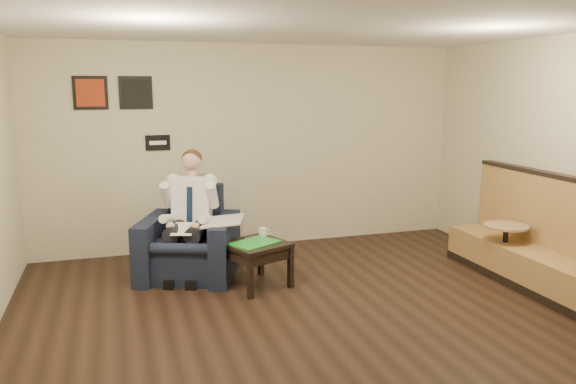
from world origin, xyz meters
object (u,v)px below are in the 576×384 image
object	(u,v)px
banquette	(534,232)
cafe_table	(504,251)
green_folder	(254,243)
armchair	(189,233)
smartphone	(250,238)
side_table	(256,264)
coffee_mug	(263,232)
seated_man	(185,220)

from	to	relation	value
banquette	cafe_table	xyz separation A→B (m)	(-0.11, 0.34, -0.31)
cafe_table	green_folder	bearing A→B (deg)	169.62
armchair	green_folder	distance (m)	0.90
smartphone	banquette	xyz separation A→B (m)	(3.01, -1.10, 0.11)
armchair	side_table	bearing A→B (deg)	-20.60
smartphone	side_table	bearing A→B (deg)	-97.35
side_table	banquette	xyz separation A→B (m)	(2.99, -0.91, 0.37)
green_folder	banquette	xyz separation A→B (m)	(3.01, -0.87, 0.11)
side_table	coffee_mug	world-z (taller)	coffee_mug
seated_man	cafe_table	xyz separation A→B (m)	(3.60, -1.03, -0.39)
seated_man	smartphone	world-z (taller)	seated_man
armchair	coffee_mug	xyz separation A→B (m)	(0.80, -0.39, 0.05)
cafe_table	coffee_mug	bearing A→B (deg)	164.34
green_folder	smartphone	size ratio (longest dim) A/B	3.21
green_folder	seated_man	bearing A→B (deg)	144.12
armchair	coffee_mug	distance (m)	0.90
seated_man	cafe_table	bearing A→B (deg)	5.03
seated_man	side_table	size ratio (longest dim) A/B	2.27
seated_man	green_folder	bearing A→B (deg)	-14.84
side_table	green_folder	size ratio (longest dim) A/B	1.22
green_folder	coffee_mug	size ratio (longest dim) A/B	4.74
cafe_table	smartphone	bearing A→B (deg)	165.39
armchair	seated_man	xyz separation A→B (m)	(-0.05, -0.13, 0.19)
armchair	cafe_table	world-z (taller)	armchair
side_table	cafe_table	size ratio (longest dim) A/B	0.99
side_table	banquette	world-z (taller)	banquette
side_table	cafe_table	world-z (taller)	cafe_table
seated_man	side_table	xyz separation A→B (m)	(0.72, -0.47, -0.45)
coffee_mug	cafe_table	bearing A→B (deg)	-15.66
banquette	coffee_mug	bearing A→B (deg)	158.76
green_folder	banquette	distance (m)	3.14
armchair	banquette	distance (m)	3.96
armchair	cafe_table	distance (m)	3.74
green_folder	banquette	world-z (taller)	banquette
armchair	side_table	size ratio (longest dim) A/B	1.71
green_folder	banquette	size ratio (longest dim) A/B	0.21
side_table	smartphone	world-z (taller)	smartphone
armchair	seated_man	distance (m)	0.23
coffee_mug	cafe_table	distance (m)	2.86
side_table	coffee_mug	size ratio (longest dim) A/B	5.79
side_table	green_folder	distance (m)	0.27
seated_man	banquette	distance (m)	3.95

